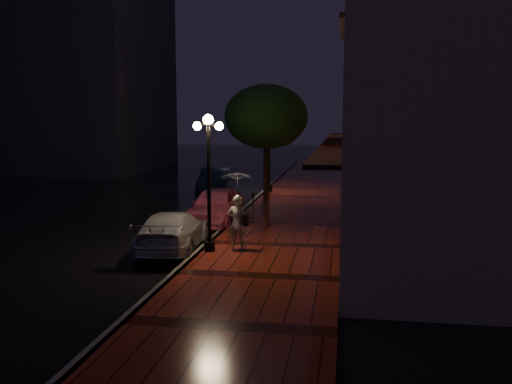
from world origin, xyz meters
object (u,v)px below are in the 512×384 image
Objects in this scene: streetlamp_far at (269,148)px; streetlamp_near at (209,174)px; silver_car at (173,231)px; parking_meter at (253,204)px; pink_car at (216,206)px; woman_with_umbrella at (237,199)px; street_tree at (266,119)px; navy_car at (216,182)px.

streetlamp_near is at bearing -90.00° from streetlamp_far.
silver_car is 3.87× the size of parking_meter.
streetlamp_far is (0.00, 14.00, 0.00)m from streetlamp_near.
pink_car is 0.98× the size of silver_car.
streetlamp_far is at bearing -85.72° from woman_with_umbrella.
streetlamp_near is 2.45m from silver_car.
street_tree is (0.26, 10.99, 1.64)m from streetlamp_near.
woman_with_umbrella reaches higher than pink_car.
street_tree is at bearing -103.25° from silver_car.
woman_with_umbrella is at bearing -64.93° from parking_meter.
woman_with_umbrella reaches higher than navy_car.
navy_car is at bearing 104.39° from pink_car.
navy_car is 4.06× the size of parking_meter.
streetlamp_near is 1.71× the size of woman_with_umbrella.
navy_car is at bearing -73.35° from woman_with_umbrella.
navy_car is at bearing 134.50° from parking_meter.
street_tree is 1.33× the size of pink_car.
parking_meter is at bearing 4.14° from pink_car.
pink_car is 3.79× the size of parking_meter.
streetlamp_far is 8.99m from pink_car.
woman_with_umbrella is (2.26, -0.37, 1.17)m from silver_car.
pink_car is (-1.02, -8.74, -1.85)m from streetlamp_far.
parking_meter is at bearing -72.98° from navy_car.
street_tree is (0.26, -3.01, 1.64)m from streetlamp_far.
street_tree is 6.60m from parking_meter.
navy_car is 12.54m from silver_car.
woman_with_umbrella is 2.18× the size of parking_meter.
pink_car is 0.93× the size of navy_car.
silver_car is at bearing -90.53° from parking_meter.
streetlamp_near is 0.74× the size of street_tree.
woman_with_umbrella is at bearing -86.73° from street_tree.
parking_meter is (0.52, 5.34, -1.75)m from streetlamp_near.
streetlamp_near is at bearing 11.54° from woman_with_umbrella.
streetlamp_near is 3.73× the size of parking_meter.
parking_meter is at bearing 84.46° from streetlamp_near.
streetlamp_far is 0.92× the size of navy_car.
street_tree reaches higher than streetlamp_far.
streetlamp_far is at bearing 13.32° from navy_car.
silver_car is (1.42, -12.46, -0.12)m from navy_car.
pink_car is at bearing -68.89° from woman_with_umbrella.
street_tree is at bearing -86.07° from woman_with_umbrella.
woman_with_umbrella is at bearing -80.40° from navy_car.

